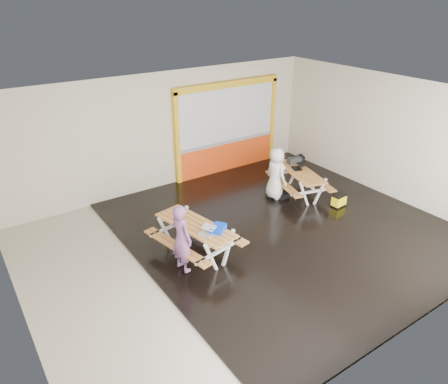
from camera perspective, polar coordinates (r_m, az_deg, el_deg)
room at (r=9.53m, az=3.05°, el=2.10°), size 10.02×8.02×3.52m
deck at (r=11.04m, az=8.04°, el=-4.64°), size 7.50×7.98×0.05m
kiosk at (r=13.83m, az=0.45°, el=8.48°), size 3.88×0.16×3.00m
picnic_table_left at (r=9.58m, az=-3.89°, el=-5.39°), size 1.76×2.28×0.82m
picnic_table_right at (r=12.54m, az=10.23°, el=2.03°), size 1.78×2.23×0.78m
person_left at (r=8.94m, az=-5.78°, el=-6.25°), size 0.45×0.61×1.55m
person_right at (r=12.12m, az=7.06°, el=2.53°), size 0.51×0.76×1.51m
laptop_left at (r=9.10m, az=-2.35°, el=-5.40°), size 0.44×0.42×0.15m
laptop_right at (r=12.62m, az=10.07°, el=3.38°), size 0.50×0.48×0.17m
blue_pouch at (r=9.20m, az=-0.79°, el=-4.94°), size 0.47×0.44×0.11m
toolbox at (r=13.00m, az=9.50°, el=4.28°), size 0.43×0.26×0.24m
backpack at (r=13.39m, az=10.29°, el=4.16°), size 0.29×0.24×0.42m
dark_case at (r=12.45m, az=7.91°, el=-0.42°), size 0.39×0.31×0.14m
fluke_bag at (r=12.23m, az=15.31°, el=-1.14°), size 0.42×0.29×0.35m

